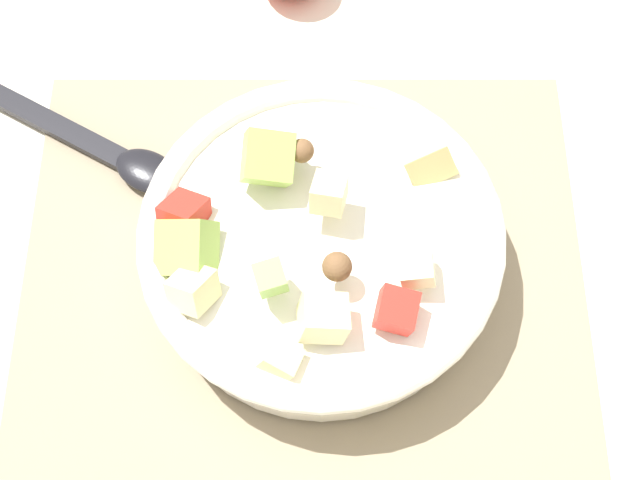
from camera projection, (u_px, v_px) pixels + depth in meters
The scene contains 4 objects.
ground_plane at pixel (302, 278), 0.70m from camera, with size 2.40×2.40×0.00m, color silver.
placemat at pixel (302, 277), 0.70m from camera, with size 0.43×0.37×0.01m, color gray.
salad_bowl at pixel (319, 244), 0.66m from camera, with size 0.27×0.27×0.10m.
serving_spoon at pixel (109, 153), 0.73m from camera, with size 0.18×0.12×0.01m.
Camera 1 is at (0.01, -0.28, 0.64)m, focal length 50.73 mm.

